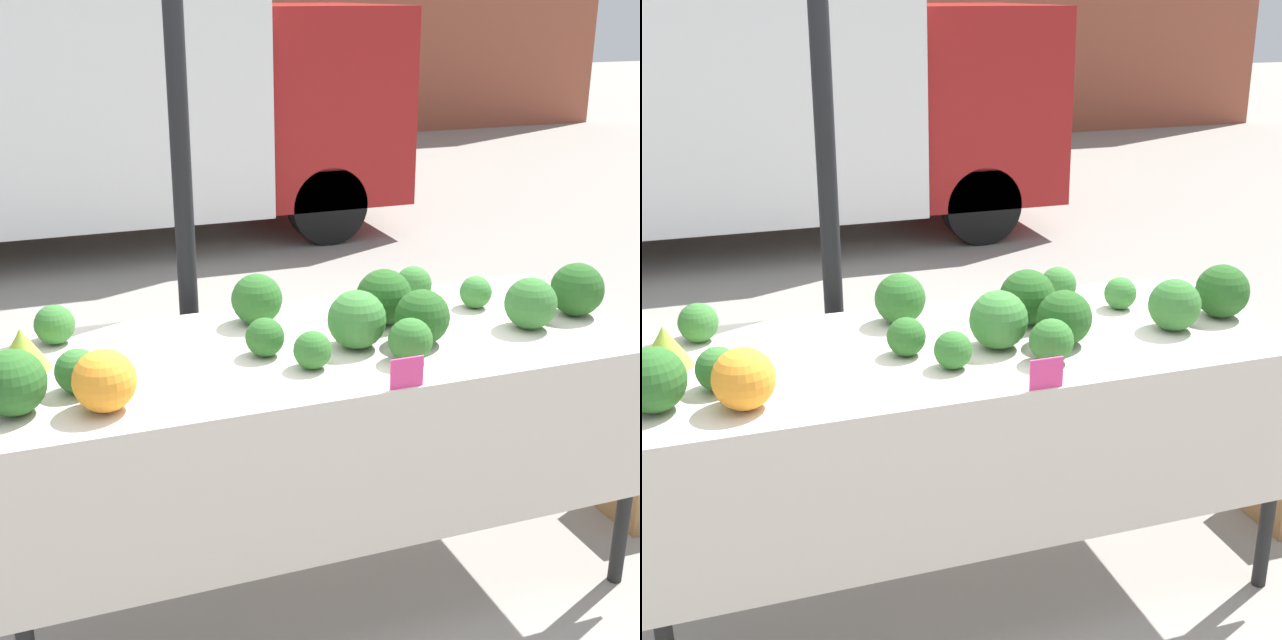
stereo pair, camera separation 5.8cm
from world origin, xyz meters
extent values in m
plane|color=gray|center=(0.00, 0.00, 0.00)|extent=(40.00, 40.00, 0.00)
cylinder|color=black|center=(-0.31, 0.57, 1.13)|extent=(0.07, 0.07, 2.25)
cube|color=white|center=(-0.70, 5.01, 1.38)|extent=(3.62, 1.89, 2.19)
cube|color=maroon|center=(1.73, 5.01, 1.08)|extent=(1.24, 1.74, 1.58)
cylinder|color=black|center=(1.61, 4.25, 0.32)|extent=(0.64, 0.22, 0.64)
cylinder|color=black|center=(1.61, 5.77, 0.32)|extent=(0.64, 0.22, 0.64)
cube|color=beige|center=(0.00, 0.00, 0.90)|extent=(2.10, 0.83, 0.03)
cube|color=beige|center=(0.00, -0.41, 0.63)|extent=(2.10, 0.01, 0.50)
cylinder|color=black|center=(-0.99, -0.36, 0.44)|extent=(0.05, 0.05, 0.88)
cylinder|color=black|center=(0.99, -0.36, 0.44)|extent=(0.05, 0.05, 0.88)
cylinder|color=black|center=(-0.99, 0.36, 0.44)|extent=(0.05, 0.05, 0.88)
cylinder|color=black|center=(0.99, 0.36, 0.44)|extent=(0.05, 0.05, 0.88)
sphere|color=orange|center=(-0.71, -0.26, 1.00)|extent=(0.17, 0.17, 0.17)
cone|color=#93B238|center=(-0.90, 0.11, 0.98)|extent=(0.16, 0.16, 0.13)
sphere|color=#2D6628|center=(0.21, -0.23, 0.98)|extent=(0.14, 0.14, 0.14)
sphere|color=#285B23|center=(-0.94, -0.20, 1.00)|extent=(0.18, 0.18, 0.18)
sphere|color=#2D6628|center=(-0.09, -0.18, 0.97)|extent=(0.12, 0.12, 0.12)
sphere|color=#387533|center=(0.64, 0.14, 0.97)|extent=(0.11, 0.11, 0.11)
sphere|color=#285B23|center=(-0.14, 0.25, 1.00)|extent=(0.17, 0.17, 0.17)
sphere|color=#387533|center=(0.10, -0.07, 1.01)|extent=(0.19, 0.19, 0.19)
sphere|color=#336B2D|center=(-0.76, -0.11, 0.98)|extent=(0.13, 0.13, 0.13)
sphere|color=#23511E|center=(0.31, -0.11, 1.00)|extent=(0.18, 0.18, 0.18)
sphere|color=#336B2D|center=(-0.80, 0.29, 0.98)|extent=(0.13, 0.13, 0.13)
sphere|color=#336B2D|center=(0.46, 0.27, 0.98)|extent=(0.13, 0.13, 0.13)
sphere|color=#285B23|center=(-0.19, -0.04, 0.97)|extent=(0.12, 0.12, 0.12)
sphere|color=#23511E|center=(0.27, 0.10, 1.01)|extent=(0.19, 0.19, 0.19)
sphere|color=#336B2D|center=(0.71, -0.11, 1.00)|extent=(0.17, 0.17, 0.17)
sphere|color=#23511E|center=(0.93, -0.05, 1.00)|extent=(0.19, 0.19, 0.19)
cube|color=#E53D84|center=(0.12, -0.40, 0.96)|extent=(0.10, 0.01, 0.09)
camera|label=1|loc=(-0.91, -2.49, 1.98)|focal=50.00mm
camera|label=2|loc=(-0.85, -2.51, 1.98)|focal=50.00mm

